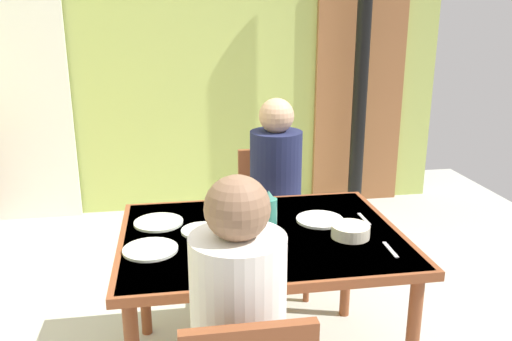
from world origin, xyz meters
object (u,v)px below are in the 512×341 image
water_bottle_green_near (268,227)px  serving_bowl_center (350,231)px  person_near_diner (238,307)px  dining_table (261,248)px  person_far_diner (276,174)px  chair_far_diner (271,211)px

water_bottle_green_near → serving_bowl_center: (0.40, 0.16, -0.11)m
water_bottle_green_near → serving_bowl_center: bearing=21.5°
person_near_diner → serving_bowl_center: bearing=45.7°
water_bottle_green_near → serving_bowl_center: 0.44m
person_near_diner → dining_table: bearing=74.2°
dining_table → serving_bowl_center: size_ratio=7.40×
person_near_diner → person_far_diner: 1.45m
chair_far_diner → serving_bowl_center: size_ratio=5.12×
dining_table → water_bottle_green_near: bearing=-93.9°
dining_table → serving_bowl_center: bearing=-15.3°
dining_table → chair_far_diner: size_ratio=1.45×
dining_table → person_far_diner: person_far_diner is taller
person_near_diner → water_bottle_green_near: (0.18, 0.44, 0.08)m
chair_far_diner → serving_bowl_center: bearing=100.4°
dining_table → chair_far_diner: bearing=75.9°
water_bottle_green_near → person_far_diner: bearing=76.7°
chair_far_diner → person_near_diner: (-0.41, -1.53, 0.28)m
dining_table → person_near_diner: 0.74m
chair_far_diner → serving_bowl_center: 0.99m
chair_far_diner → person_near_diner: 1.61m
person_far_diner → serving_bowl_center: bearing=102.1°
serving_bowl_center → person_far_diner: bearing=102.1°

